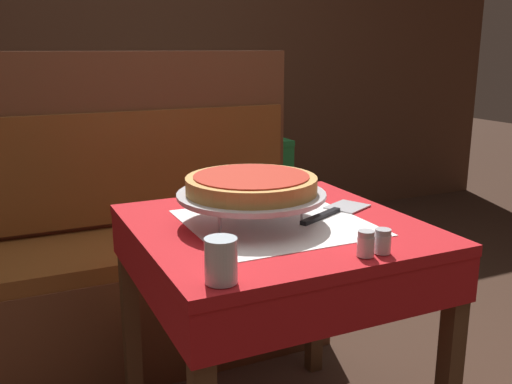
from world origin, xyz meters
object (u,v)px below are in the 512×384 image
object	(u,v)px
deep_dish_pizza	(251,184)
salt_shaker	(366,244)
dining_table_rear	(195,153)
pizza_pan_stand	(251,196)
water_glass_near	(221,260)
condiment_caddy	(198,128)
booth_bench	(153,268)
dining_table_front	(275,256)
pepper_shaker	(383,241)
pizza_server	(335,211)

from	to	relation	value
deep_dish_pizza	salt_shaker	size ratio (longest dim) A/B	5.88
dining_table_rear	deep_dish_pizza	size ratio (longest dim) A/B	2.32
pizza_pan_stand	salt_shaker	xyz separation A→B (m)	(0.13, -0.35, -0.05)
dining_table_rear	salt_shaker	world-z (taller)	salt_shaker
water_glass_near	salt_shaker	xyz separation A→B (m)	(0.36, 0.00, -0.02)
water_glass_near	condiment_caddy	world-z (taller)	condiment_caddy
water_glass_near	deep_dish_pizza	bearing A→B (deg)	56.84
booth_bench	pizza_pan_stand	world-z (taller)	booth_bench
dining_table_front	booth_bench	xyz separation A→B (m)	(-0.16, 0.76, -0.29)
water_glass_near	pepper_shaker	distance (m)	0.41
pepper_shaker	pizza_server	bearing A→B (deg)	75.89
pizza_server	condiment_caddy	world-z (taller)	condiment_caddy
pizza_pan_stand	pizza_server	world-z (taller)	pizza_pan_stand
pepper_shaker	condiment_caddy	distance (m)	1.97
deep_dish_pizza	condiment_caddy	distance (m)	1.66
water_glass_near	condiment_caddy	distance (m)	2.06
salt_shaker	condiment_caddy	distance (m)	1.98
condiment_caddy	deep_dish_pizza	bearing A→B (deg)	-104.22
dining_table_front	booth_bench	distance (m)	0.83
pepper_shaker	condiment_caddy	bearing A→B (deg)	83.37
booth_bench	pizza_server	world-z (taller)	booth_bench
water_glass_near	pizza_server	bearing A→B (deg)	34.37
dining_table_front	deep_dish_pizza	distance (m)	0.22
dining_table_front	pizza_pan_stand	world-z (taller)	pizza_pan_stand
dining_table_rear	pizza_pan_stand	bearing A→B (deg)	-103.74
dining_table_front	water_glass_near	distance (m)	0.46
dining_table_front	salt_shaker	xyz separation A→B (m)	(0.07, -0.32, 0.13)
pizza_pan_stand	pizza_server	bearing A→B (deg)	-2.30
dining_table_rear	water_glass_near	xyz separation A→B (m)	(-0.63, -2.01, 0.16)
pizza_pan_stand	water_glass_near	distance (m)	0.42
water_glass_near	salt_shaker	bearing A→B (deg)	0.12
deep_dish_pizza	pepper_shaker	size ratio (longest dim) A/B	6.13
booth_bench	pizza_server	size ratio (longest dim) A/B	4.53
dining_table_rear	pizza_pan_stand	xyz separation A→B (m)	(-0.41, -1.66, 0.18)
dining_table_rear	pizza_server	xyz separation A→B (m)	(-0.14, -1.67, 0.11)
deep_dish_pizza	pizza_server	xyz separation A→B (m)	(0.27, -0.01, -0.11)
booth_bench	water_glass_near	xyz separation A→B (m)	(-0.13, -1.09, 0.44)
pizza_server	salt_shaker	xyz separation A→B (m)	(-0.13, -0.34, 0.03)
dining_table_front	booth_bench	size ratio (longest dim) A/B	0.57
dining_table_front	condiment_caddy	distance (m)	1.67
pizza_pan_stand	pepper_shaker	world-z (taller)	pizza_pan_stand
booth_bench	pepper_shaker	world-z (taller)	booth_bench
pepper_shaker	deep_dish_pizza	bearing A→B (deg)	117.56
pizza_pan_stand	dining_table_front	bearing A→B (deg)	-19.81
dining_table_front	pizza_server	bearing A→B (deg)	3.40
salt_shaker	dining_table_rear	bearing A→B (deg)	82.24
pizza_pan_stand	deep_dish_pizza	world-z (taller)	deep_dish_pizza
dining_table_rear	pizza_pan_stand	size ratio (longest dim) A/B	2.04
dining_table_front	condiment_caddy	bearing A→B (deg)	78.06
pizza_pan_stand	salt_shaker	world-z (taller)	pizza_pan_stand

